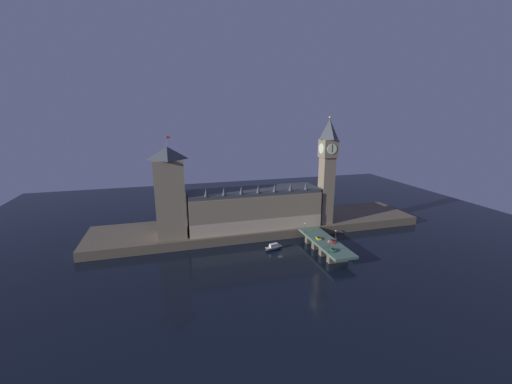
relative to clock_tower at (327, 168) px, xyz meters
The scene contains 15 objects.
ground_plane 64.41m from the clock_tower, 147.99° to the right, with size 400.00×400.00×0.00m, color black.
embankment 58.71m from the clock_tower, 161.81° to the left, with size 220.00×42.00×5.54m.
parliament_hall 54.09m from the clock_tower, behind, with size 84.21×23.73×29.71m.
clock_tower is the anchor object (origin of this frame).
victoria_tower 100.05m from the clock_tower, behind, with size 16.91×16.91×59.62m.
bridge 51.49m from the clock_tower, 116.50° to the right, with size 13.37×46.00×6.28m.
car_northbound_lead 48.60m from the clock_tower, 123.53° to the right, with size 1.93×4.19×1.40m.
car_northbound_trail 59.58m from the clock_tower, 112.40° to the right, with size 2.03×4.04×1.53m.
car_southbound_lead 50.37m from the clock_tower, 110.30° to the right, with size 2.03×4.71×1.33m.
pedestrian_near_rail 57.18m from the clock_tower, 118.11° to the right, with size 0.38×0.38×1.74m.
pedestrian_mid_walk 48.70m from the clock_tower, 106.31° to the right, with size 0.38×0.38×1.69m.
street_lamp_near 59.50m from the clock_tower, 115.42° to the right, with size 1.34×0.60×7.01m.
street_lamp_mid 45.62m from the clock_tower, 106.33° to the right, with size 1.34×0.60×5.97m.
street_lamp_far 41.92m from the clock_tower, 143.64° to the right, with size 1.34×0.60×6.57m.
boat_upstream 63.28m from the clock_tower, 154.41° to the right, with size 11.84×6.06×3.76m.
Camera 1 is at (-58.42, -155.39, 76.76)m, focal length 22.00 mm.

